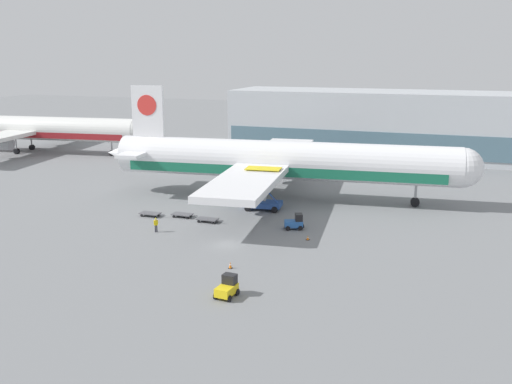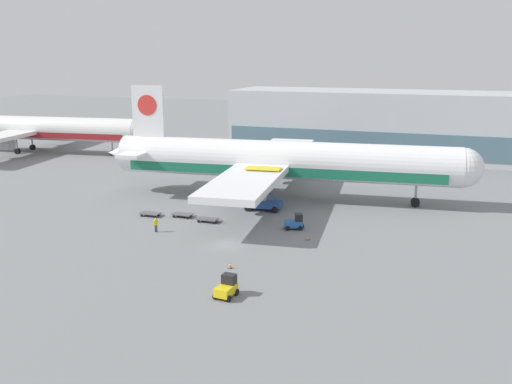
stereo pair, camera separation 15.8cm
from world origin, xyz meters
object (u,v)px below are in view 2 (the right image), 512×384
Objects in this scene: traffic_cone_near at (230,265)px; traffic_cone_far at (308,238)px; baggage_dolly_second at (182,214)px; ground_crew_near at (156,224)px; baggage_dolly_third at (207,219)px; baggage_dolly_lead at (150,213)px; airplane_main at (278,161)px; airplane_distant at (35,129)px; scissor_lift_loader at (263,194)px; baggage_tug_mid at (227,287)px; baggage_tug_foreground at (295,222)px.

traffic_cone_far is (5.29, 11.79, -0.08)m from traffic_cone_near.
ground_crew_near is (-0.07, -7.19, 0.72)m from baggage_dolly_second.
ground_crew_near is at bearing -124.35° from baggage_dolly_third.
baggage_dolly_lead is 8.60m from baggage_dolly_third.
baggage_dolly_third is (4.21, -1.01, 0.00)m from baggage_dolly_second.
airplane_main reaches higher than traffic_cone_far.
traffic_cone_far is at bearing -6.56° from baggage_dolly_lead.
ground_crew_near is at bearing -54.43° from baggage_dolly_lead.
airplane_main reaches higher than airplane_distant.
scissor_lift_loader is (64.48, -29.27, -3.03)m from airplane_distant.
airplane_main is 23.85m from ground_crew_near.
traffic_cone_far reaches higher than baggage_dolly_second.
traffic_cone_far is (74.00, -40.67, -5.03)m from airplane_distant.
baggage_tug_mid reaches higher than baggage_dolly_third.
traffic_cone_near is 1.30× the size of traffic_cone_far.
scissor_lift_loader is 8.51× the size of traffic_cone_near.
baggage_tug_mid is 27.35m from baggage_dolly_second.
ground_crew_near is at bearing 147.81° from traffic_cone_near.
ground_crew_near is (55.25, -43.99, -4.19)m from airplane_distant.
airplane_distant is at bearing 55.86° from baggage_tug_mid.
baggage_dolly_third is 14.75m from traffic_cone_far.
scissor_lift_loader reaches higher than baggage_tug_mid.
baggage_dolly_lead is 6.75× the size of traffic_cone_far.
airplane_distant is 14.18× the size of baggage_dolly_second.
baggage_dolly_lead is 1.00× the size of baggage_dolly_third.
traffic_cone_far is (14.47, -2.86, -0.12)m from baggage_dolly_third.
traffic_cone_near is at bearing -39.03° from baggage_dolly_lead.
traffic_cone_far reaches higher than baggage_dolly_third.
baggage_tug_foreground is 1.50× the size of ground_crew_near.
airplane_distant reaches higher than baggage_dolly_third.
baggage_tug_mid is at bearing -61.15° from baggage_dolly_third.
airplane_distant reaches higher than scissor_lift_loader.
baggage_tug_foreground is at bearing -26.85° from ground_crew_near.
airplane_distant is 14.18× the size of baggage_dolly_lead.
baggage_tug_mid is 0.70× the size of baggage_dolly_second.
baggage_dolly_lead is (-20.42, -0.97, -0.49)m from baggage_tug_foreground.
traffic_cone_far is at bearing 65.83° from traffic_cone_near.
scissor_lift_loader is at bearing -96.58° from airplane_main.
airplane_distant reaches higher than baggage_tug_mid.
baggage_tug_foreground is (6.87, -7.62, -1.38)m from scissor_lift_loader.
airplane_distant reaches higher than traffic_cone_far.
airplane_distant is (-64.54, 22.54, -0.55)m from airplane_main.
baggage_dolly_second is at bearing 14.03° from baggage_dolly_lead.
ground_crew_near is (-4.28, -6.18, 0.72)m from baggage_dolly_third.
baggage_dolly_second is 1.00× the size of baggage_dolly_third.
scissor_lift_loader is 30.61m from baggage_tug_mid.
baggage_tug_foreground reaches higher than ground_crew_near.
baggage_dolly_third is (-11.82, -0.92, -0.49)m from baggage_tug_foreground.
traffic_cone_far is (18.75, 3.32, -0.84)m from ground_crew_near.
airplane_distant is at bearing 90.84° from ground_crew_near.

